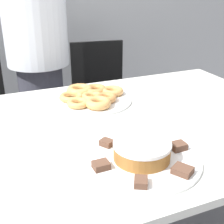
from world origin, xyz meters
name	(u,v)px	position (x,y,z in m)	size (l,w,h in m)	color
table	(100,142)	(0.00, 0.00, 0.69)	(1.83, 1.09, 0.76)	silver
person_standing	(38,58)	(-0.07, 0.89, 0.86)	(0.38, 0.38, 1.63)	#383842
office_chair_right	(102,107)	(0.38, 0.96, 0.42)	(0.50, 0.50, 0.88)	black
plate_cake	(142,159)	(0.04, -0.29, 0.77)	(0.40, 0.40, 0.01)	white
plate_donuts	(92,100)	(0.07, 0.28, 0.77)	(0.39, 0.39, 0.01)	white
frosted_cake	(142,150)	(0.04, -0.29, 0.80)	(0.19, 0.19, 0.06)	#9E662D
lamington_0	(141,182)	(-0.03, -0.42, 0.78)	(0.06, 0.06, 0.02)	brown
lamington_1	(183,170)	(0.12, -0.42, 0.78)	(0.07, 0.08, 0.02)	brown
lamington_2	(178,146)	(0.19, -0.29, 0.78)	(0.05, 0.05, 0.02)	brown
lamington_3	(142,135)	(0.11, -0.16, 0.78)	(0.07, 0.07, 0.02)	brown
lamington_4	(107,143)	(-0.03, -0.17, 0.78)	(0.06, 0.06, 0.02)	brown
lamington_5	(101,165)	(-0.11, -0.29, 0.78)	(0.05, 0.04, 0.02)	brown
donut_0	(92,97)	(0.07, 0.28, 0.79)	(0.10, 0.10, 0.03)	tan
donut_1	(98,103)	(0.06, 0.18, 0.79)	(0.12, 0.12, 0.04)	tan
donut_2	(106,98)	(0.12, 0.23, 0.79)	(0.11, 0.11, 0.03)	#C68447
donut_3	(112,91)	(0.19, 0.31, 0.79)	(0.12, 0.12, 0.03)	tan
donut_4	(95,90)	(0.11, 0.36, 0.79)	(0.12, 0.12, 0.04)	#C68447
donut_5	(80,90)	(0.04, 0.38, 0.79)	(0.13, 0.13, 0.04)	tan
donut_6	(71,97)	(-0.03, 0.32, 0.79)	(0.12, 0.12, 0.03)	tan
donut_7	(78,103)	(-0.02, 0.22, 0.79)	(0.10, 0.10, 0.03)	tan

